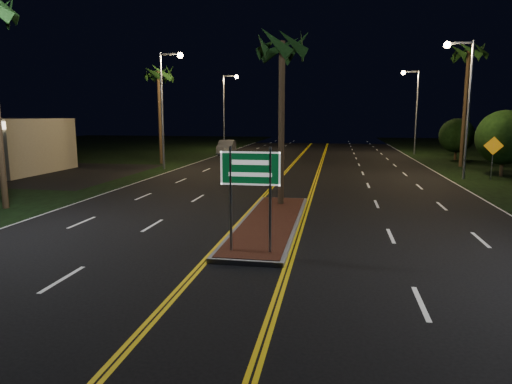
% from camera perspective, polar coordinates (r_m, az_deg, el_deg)
% --- Properties ---
extents(ground, '(120.00, 120.00, 0.00)m').
position_cam_1_polar(ground, '(11.48, -3.33, -12.19)').
color(ground, black).
rests_on(ground, ground).
extents(median_island, '(2.25, 10.25, 0.17)m').
position_cam_1_polar(median_island, '(18.04, 1.77, -3.79)').
color(median_island, gray).
rests_on(median_island, ground).
extents(highway_sign, '(1.80, 0.08, 3.20)m').
position_cam_1_polar(highway_sign, '(13.53, -0.72, 1.71)').
color(highway_sign, gray).
rests_on(highway_sign, ground).
extents(streetlight_left_mid, '(1.91, 0.44, 9.00)m').
position_cam_1_polar(streetlight_left_mid, '(36.81, -11.14, 11.59)').
color(streetlight_left_mid, gray).
rests_on(streetlight_left_mid, ground).
extents(streetlight_left_far, '(1.91, 0.44, 9.00)m').
position_cam_1_polar(streetlight_left_far, '(55.94, -3.67, 11.01)').
color(streetlight_left_far, gray).
rests_on(streetlight_left_far, ground).
extents(streetlight_right_mid, '(1.91, 0.44, 9.00)m').
position_cam_1_polar(streetlight_right_mid, '(33.41, 24.51, 11.15)').
color(streetlight_right_mid, gray).
rests_on(streetlight_right_mid, ground).
extents(streetlight_right_far, '(1.91, 0.44, 9.00)m').
position_cam_1_polar(streetlight_right_far, '(53.02, 19.09, 10.59)').
color(streetlight_right_far, gray).
rests_on(streetlight_right_far, ground).
extents(palm_median, '(2.40, 2.40, 8.30)m').
position_cam_1_polar(palm_median, '(21.23, 3.28, 17.75)').
color(palm_median, '#382819').
rests_on(palm_median, ground).
extents(palm_left_far, '(2.40, 2.40, 8.80)m').
position_cam_1_polar(palm_left_far, '(41.45, -12.11, 14.21)').
color(palm_left_far, '#382819').
rests_on(palm_left_far, ground).
extents(palm_right_far, '(2.40, 2.40, 10.30)m').
position_cam_1_polar(palm_right_far, '(41.95, 25.06, 15.41)').
color(palm_right_far, '#382819').
rests_on(palm_right_far, ground).
extents(shrub_mid, '(3.78, 3.78, 4.62)m').
position_cam_1_polar(shrub_mid, '(36.28, 28.61, 6.01)').
color(shrub_mid, '#382819').
rests_on(shrub_mid, ground).
extents(shrub_far, '(3.24, 3.24, 3.96)m').
position_cam_1_polar(shrub_far, '(47.77, 23.79, 6.48)').
color(shrub_far, '#382819').
rests_on(shrub_far, ground).
extents(car_near, '(2.75, 4.96, 1.56)m').
position_cam_1_polar(car_near, '(35.27, -0.32, 3.94)').
color(car_near, white).
rests_on(car_near, ground).
extents(car_far, '(2.85, 5.59, 1.79)m').
position_cam_1_polar(car_far, '(50.43, -3.72, 5.75)').
color(car_far, silver).
rests_on(car_far, ground).
extents(warning_sign, '(1.20, 0.19, 2.87)m').
position_cam_1_polar(warning_sign, '(33.93, 27.52, 4.53)').
color(warning_sign, gray).
rests_on(warning_sign, ground).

